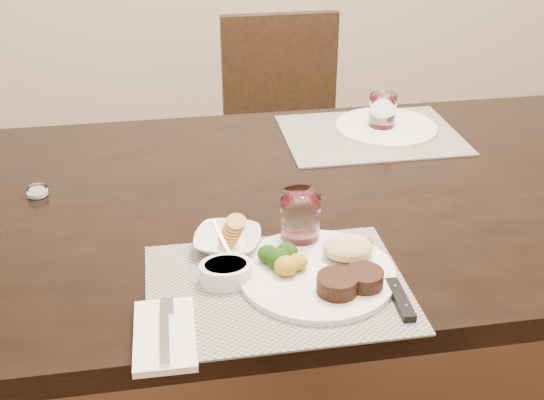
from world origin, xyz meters
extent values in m
cube|color=black|center=(0.00, 0.00, 0.72)|extent=(2.00, 1.00, 0.05)
cube|color=black|center=(-0.92, 0.42, 0.35)|extent=(0.08, 0.08, 0.70)
cube|color=black|center=(0.00, 0.85, 0.43)|extent=(0.42, 0.42, 0.04)
cube|color=black|center=(-0.18, 0.67, 0.21)|extent=(0.04, 0.04, 0.41)
cube|color=black|center=(0.18, 0.67, 0.21)|extent=(0.04, 0.04, 0.41)
cube|color=black|center=(-0.18, 1.03, 0.21)|extent=(0.04, 0.04, 0.41)
cube|color=black|center=(0.18, 1.03, 0.21)|extent=(0.04, 0.04, 0.41)
cube|color=black|center=(0.00, 1.04, 0.68)|extent=(0.42, 0.04, 0.45)
cube|color=gray|center=(-0.25, -0.34, 0.75)|extent=(0.46, 0.34, 0.00)
cube|color=gray|center=(0.11, 0.29, 0.75)|extent=(0.46, 0.34, 0.00)
cylinder|color=silver|center=(-0.18, -0.32, 0.76)|extent=(0.29, 0.29, 0.01)
cylinder|color=black|center=(-0.16, -0.39, 0.78)|extent=(0.07, 0.07, 0.03)
cylinder|color=black|center=(-0.11, -0.38, 0.78)|extent=(0.07, 0.07, 0.03)
ellipsoid|color=tan|center=(-0.11, -0.29, 0.79)|extent=(0.09, 0.08, 0.04)
ellipsoid|color=#1C440D|center=(-0.24, -0.30, 0.78)|extent=(0.05, 0.05, 0.04)
ellipsoid|color=#B68417|center=(-0.23, -0.32, 0.78)|extent=(0.04, 0.04, 0.03)
cube|color=white|center=(-0.45, -0.45, 0.76)|extent=(0.10, 0.18, 0.01)
cube|color=silver|center=(-0.45, -0.47, 0.77)|extent=(0.02, 0.12, 0.01)
cube|color=silver|center=(-0.45, -0.39, 0.77)|extent=(0.02, 0.05, 0.00)
cube|color=silver|center=(-0.05, -0.30, 0.76)|extent=(0.02, 0.16, 0.00)
cube|color=black|center=(-0.05, -0.42, 0.76)|extent=(0.03, 0.11, 0.01)
imported|color=silver|center=(-0.32, -0.20, 0.77)|extent=(0.16, 0.16, 0.03)
cylinder|color=#C18E3C|center=(-0.32, -0.20, 0.79)|extent=(0.04, 0.05, 0.04)
cylinder|color=silver|center=(-0.34, -0.31, 0.77)|extent=(0.09, 0.09, 0.04)
cylinder|color=#0B3310|center=(-0.34, -0.31, 0.78)|extent=(0.08, 0.08, 0.01)
cube|color=silver|center=(-0.34, -0.25, 0.81)|extent=(0.01, 0.06, 0.04)
cylinder|color=silver|center=(-0.18, -0.20, 0.81)|extent=(0.08, 0.08, 0.11)
cylinder|color=#3C050B|center=(-0.18, -0.20, 0.77)|extent=(0.07, 0.07, 0.03)
cylinder|color=silver|center=(0.16, 0.31, 0.76)|extent=(0.27, 0.27, 0.01)
cylinder|color=silver|center=(0.15, 0.32, 0.80)|extent=(0.07, 0.07, 0.10)
cylinder|color=#3C050B|center=(0.15, 0.32, 0.77)|extent=(0.06, 0.06, 0.02)
cylinder|color=silver|center=(-0.72, 0.09, 0.76)|extent=(0.05, 0.05, 0.02)
cylinder|color=white|center=(-0.72, 0.09, 0.76)|extent=(0.03, 0.03, 0.01)
camera|label=1|loc=(-0.43, -1.31, 1.47)|focal=45.00mm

